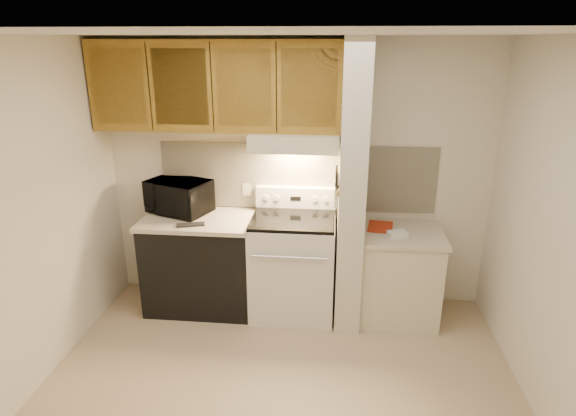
# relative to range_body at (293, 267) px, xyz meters

# --- Properties ---
(floor) EXTENTS (3.60, 3.60, 0.00)m
(floor) POSITION_rel_range_body_xyz_m (0.00, -1.16, -0.46)
(floor) COLOR tan
(floor) RESTS_ON ground
(ceiling) EXTENTS (3.60, 3.60, 0.00)m
(ceiling) POSITION_rel_range_body_xyz_m (0.00, -1.16, 2.04)
(ceiling) COLOR white
(ceiling) RESTS_ON wall_back
(wall_back) EXTENTS (3.60, 2.50, 0.02)m
(wall_back) POSITION_rel_range_body_xyz_m (0.00, 0.34, 0.79)
(wall_back) COLOR silver
(wall_back) RESTS_ON floor
(wall_left) EXTENTS (0.02, 3.00, 2.50)m
(wall_left) POSITION_rel_range_body_xyz_m (-1.80, -1.16, 0.79)
(wall_left) COLOR silver
(wall_left) RESTS_ON floor
(wall_right) EXTENTS (0.02, 3.00, 2.50)m
(wall_right) POSITION_rel_range_body_xyz_m (1.80, -1.16, 0.79)
(wall_right) COLOR silver
(wall_right) RESTS_ON floor
(backsplash) EXTENTS (2.60, 0.02, 0.63)m
(backsplash) POSITION_rel_range_body_xyz_m (0.00, 0.33, 0.78)
(backsplash) COLOR beige
(backsplash) RESTS_ON wall_back
(range_body) EXTENTS (0.76, 0.65, 0.92)m
(range_body) POSITION_rel_range_body_xyz_m (0.00, 0.00, 0.00)
(range_body) COLOR silver
(range_body) RESTS_ON floor
(oven_window) EXTENTS (0.50, 0.01, 0.30)m
(oven_window) POSITION_rel_range_body_xyz_m (0.00, -0.32, 0.04)
(oven_window) COLOR black
(oven_window) RESTS_ON range_body
(oven_handle) EXTENTS (0.65, 0.02, 0.02)m
(oven_handle) POSITION_rel_range_body_xyz_m (0.00, -0.35, 0.26)
(oven_handle) COLOR silver
(oven_handle) RESTS_ON range_body
(cooktop) EXTENTS (0.74, 0.64, 0.03)m
(cooktop) POSITION_rel_range_body_xyz_m (0.00, 0.00, 0.48)
(cooktop) COLOR black
(cooktop) RESTS_ON range_body
(range_backguard) EXTENTS (0.76, 0.08, 0.20)m
(range_backguard) POSITION_rel_range_body_xyz_m (0.00, 0.28, 0.59)
(range_backguard) COLOR silver
(range_backguard) RESTS_ON range_body
(range_display) EXTENTS (0.10, 0.01, 0.04)m
(range_display) POSITION_rel_range_body_xyz_m (0.00, 0.24, 0.59)
(range_display) COLOR black
(range_display) RESTS_ON range_backguard
(range_knob_left_outer) EXTENTS (0.05, 0.02, 0.05)m
(range_knob_left_outer) POSITION_rel_range_body_xyz_m (-0.28, 0.24, 0.59)
(range_knob_left_outer) COLOR silver
(range_knob_left_outer) RESTS_ON range_backguard
(range_knob_left_inner) EXTENTS (0.05, 0.02, 0.05)m
(range_knob_left_inner) POSITION_rel_range_body_xyz_m (-0.18, 0.24, 0.59)
(range_knob_left_inner) COLOR silver
(range_knob_left_inner) RESTS_ON range_backguard
(range_knob_right_inner) EXTENTS (0.05, 0.02, 0.05)m
(range_knob_right_inner) POSITION_rel_range_body_xyz_m (0.18, 0.24, 0.59)
(range_knob_right_inner) COLOR silver
(range_knob_right_inner) RESTS_ON range_backguard
(range_knob_right_outer) EXTENTS (0.05, 0.02, 0.05)m
(range_knob_right_outer) POSITION_rel_range_body_xyz_m (0.28, 0.24, 0.59)
(range_knob_right_outer) COLOR silver
(range_knob_right_outer) RESTS_ON range_backguard
(dishwasher_front) EXTENTS (1.00, 0.63, 0.87)m
(dishwasher_front) POSITION_rel_range_body_xyz_m (-0.88, 0.01, -0.03)
(dishwasher_front) COLOR black
(dishwasher_front) RESTS_ON floor
(left_countertop) EXTENTS (1.04, 0.67, 0.04)m
(left_countertop) POSITION_rel_range_body_xyz_m (-0.88, 0.01, 0.43)
(left_countertop) COLOR beige
(left_countertop) RESTS_ON dishwasher_front
(spoon_rest) EXTENTS (0.26, 0.15, 0.02)m
(spoon_rest) POSITION_rel_range_body_xyz_m (-0.89, -0.19, 0.46)
(spoon_rest) COLOR black
(spoon_rest) RESTS_ON left_countertop
(teal_jar) EXTENTS (0.09, 0.09, 0.09)m
(teal_jar) POSITION_rel_range_body_xyz_m (-0.87, 0.23, 0.50)
(teal_jar) COLOR #286363
(teal_jar) RESTS_ON left_countertop
(outlet) EXTENTS (0.08, 0.01, 0.12)m
(outlet) POSITION_rel_range_body_xyz_m (-0.48, 0.32, 0.64)
(outlet) COLOR beige
(outlet) RESTS_ON backsplash
(microwave) EXTENTS (0.66, 0.56, 0.31)m
(microwave) POSITION_rel_range_body_xyz_m (-1.10, 0.15, 0.61)
(microwave) COLOR black
(microwave) RESTS_ON left_countertop
(partition_pillar) EXTENTS (0.22, 0.70, 2.50)m
(partition_pillar) POSITION_rel_range_body_xyz_m (0.51, -0.01, 0.79)
(partition_pillar) COLOR beige
(partition_pillar) RESTS_ON floor
(pillar_trim) EXTENTS (0.01, 0.70, 0.04)m
(pillar_trim) POSITION_rel_range_body_xyz_m (0.39, -0.01, 0.84)
(pillar_trim) COLOR olive
(pillar_trim) RESTS_ON partition_pillar
(knife_strip) EXTENTS (0.02, 0.42, 0.04)m
(knife_strip) POSITION_rel_range_body_xyz_m (0.39, -0.06, 0.86)
(knife_strip) COLOR black
(knife_strip) RESTS_ON partition_pillar
(knife_blade_a) EXTENTS (0.01, 0.03, 0.16)m
(knife_blade_a) POSITION_rel_range_body_xyz_m (0.38, -0.22, 0.76)
(knife_blade_a) COLOR silver
(knife_blade_a) RESTS_ON knife_strip
(knife_handle_a) EXTENTS (0.02, 0.02, 0.10)m
(knife_handle_a) POSITION_rel_range_body_xyz_m (0.38, -0.22, 0.91)
(knife_handle_a) COLOR black
(knife_handle_a) RESTS_ON knife_strip
(knife_blade_b) EXTENTS (0.01, 0.04, 0.18)m
(knife_blade_b) POSITION_rel_range_body_xyz_m (0.38, -0.12, 0.75)
(knife_blade_b) COLOR silver
(knife_blade_b) RESTS_ON knife_strip
(knife_handle_b) EXTENTS (0.02, 0.02, 0.10)m
(knife_handle_b) POSITION_rel_range_body_xyz_m (0.38, -0.13, 0.91)
(knife_handle_b) COLOR black
(knife_handle_b) RESTS_ON knife_strip
(knife_blade_c) EXTENTS (0.01, 0.04, 0.20)m
(knife_blade_c) POSITION_rel_range_body_xyz_m (0.38, -0.07, 0.74)
(knife_blade_c) COLOR silver
(knife_blade_c) RESTS_ON knife_strip
(knife_handle_c) EXTENTS (0.02, 0.02, 0.10)m
(knife_handle_c) POSITION_rel_range_body_xyz_m (0.38, -0.05, 0.91)
(knife_handle_c) COLOR black
(knife_handle_c) RESTS_ON knife_strip
(knife_blade_d) EXTENTS (0.01, 0.04, 0.16)m
(knife_blade_d) POSITION_rel_range_body_xyz_m (0.38, 0.02, 0.76)
(knife_blade_d) COLOR silver
(knife_blade_d) RESTS_ON knife_strip
(knife_handle_d) EXTENTS (0.02, 0.02, 0.10)m
(knife_handle_d) POSITION_rel_range_body_xyz_m (0.38, 0.03, 0.91)
(knife_handle_d) COLOR black
(knife_handle_d) RESTS_ON knife_strip
(knife_blade_e) EXTENTS (0.01, 0.04, 0.18)m
(knife_blade_e) POSITION_rel_range_body_xyz_m (0.38, 0.09, 0.75)
(knife_blade_e) COLOR silver
(knife_blade_e) RESTS_ON knife_strip
(knife_handle_e) EXTENTS (0.02, 0.02, 0.10)m
(knife_handle_e) POSITION_rel_range_body_xyz_m (0.38, 0.09, 0.91)
(knife_handle_e) COLOR black
(knife_handle_e) RESTS_ON knife_strip
(oven_mitt) EXTENTS (0.03, 0.10, 0.25)m
(oven_mitt) POSITION_rel_range_body_xyz_m (0.38, 0.17, 0.67)
(oven_mitt) COLOR slate
(oven_mitt) RESTS_ON partition_pillar
(right_cab_base) EXTENTS (0.70, 0.60, 0.81)m
(right_cab_base) POSITION_rel_range_body_xyz_m (0.97, -0.01, -0.06)
(right_cab_base) COLOR beige
(right_cab_base) RESTS_ON floor
(right_countertop) EXTENTS (0.74, 0.64, 0.04)m
(right_countertop) POSITION_rel_range_body_xyz_m (0.97, -0.01, 0.37)
(right_countertop) COLOR beige
(right_countertop) RESTS_ON right_cab_base
(red_folder) EXTENTS (0.25, 0.32, 0.01)m
(red_folder) POSITION_rel_range_body_xyz_m (0.79, 0.09, 0.39)
(red_folder) COLOR #A92C13
(red_folder) RESTS_ON right_countertop
(white_box) EXTENTS (0.19, 0.15, 0.04)m
(white_box) POSITION_rel_range_body_xyz_m (0.92, -0.11, 0.41)
(white_box) COLOR white
(white_box) RESTS_ON right_countertop
(range_hood) EXTENTS (0.78, 0.44, 0.15)m
(range_hood) POSITION_rel_range_body_xyz_m (0.00, 0.12, 1.17)
(range_hood) COLOR beige
(range_hood) RESTS_ON upper_cabinets
(hood_lip) EXTENTS (0.78, 0.04, 0.06)m
(hood_lip) POSITION_rel_range_body_xyz_m (0.00, -0.08, 1.12)
(hood_lip) COLOR beige
(hood_lip) RESTS_ON range_hood
(upper_cabinets) EXTENTS (2.18, 0.33, 0.77)m
(upper_cabinets) POSITION_rel_range_body_xyz_m (-0.69, 0.17, 1.62)
(upper_cabinets) COLOR olive
(upper_cabinets) RESTS_ON wall_back
(cab_door_a) EXTENTS (0.46, 0.01, 0.63)m
(cab_door_a) POSITION_rel_range_body_xyz_m (-1.51, 0.01, 1.62)
(cab_door_a) COLOR olive
(cab_door_a) RESTS_ON upper_cabinets
(cab_gap_a) EXTENTS (0.01, 0.01, 0.73)m
(cab_gap_a) POSITION_rel_range_body_xyz_m (-1.23, 0.01, 1.62)
(cab_gap_a) COLOR black
(cab_gap_a) RESTS_ON upper_cabinets
(cab_door_b) EXTENTS (0.46, 0.01, 0.63)m
(cab_door_b) POSITION_rel_range_body_xyz_m (-0.96, 0.01, 1.62)
(cab_door_b) COLOR olive
(cab_door_b) RESTS_ON upper_cabinets
(cab_gap_b) EXTENTS (0.01, 0.01, 0.73)m
(cab_gap_b) POSITION_rel_range_body_xyz_m (-0.69, 0.01, 1.62)
(cab_gap_b) COLOR black
(cab_gap_b) RESTS_ON upper_cabinets
(cab_door_c) EXTENTS (0.46, 0.01, 0.63)m
(cab_door_c) POSITION_rel_range_body_xyz_m (-0.42, 0.01, 1.62)
(cab_door_c) COLOR olive
(cab_door_c) RESTS_ON upper_cabinets
(cab_gap_c) EXTENTS (0.01, 0.01, 0.73)m
(cab_gap_c) POSITION_rel_range_body_xyz_m (-0.14, 0.01, 1.62)
(cab_gap_c) COLOR black
(cab_gap_c) RESTS_ON upper_cabinets
(cab_door_d) EXTENTS (0.46, 0.01, 0.63)m
(cab_door_d) POSITION_rel_range_body_xyz_m (0.13, 0.01, 1.62)
(cab_door_d) COLOR olive
(cab_door_d) RESTS_ON upper_cabinets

